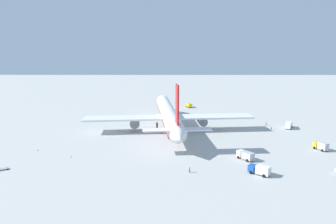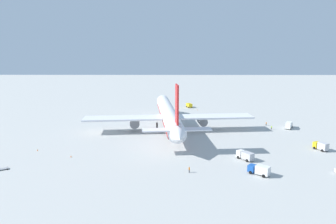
{
  "view_description": "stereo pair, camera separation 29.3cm",
  "coord_description": "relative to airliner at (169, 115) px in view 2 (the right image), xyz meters",
  "views": [
    {
      "loc": [
        -130.86,
        -0.45,
        34.01
      ],
      "look_at": [
        2.35,
        0.17,
        7.12
      ],
      "focal_mm": 32.83,
      "sensor_mm": 36.0,
      "label": 1
    },
    {
      "loc": [
        -130.86,
        -0.74,
        34.01
      ],
      "look_at": [
        2.35,
        0.17,
        7.12
      ],
      "focal_mm": 32.83,
      "sensor_mm": 36.0,
      "label": 2
    }
  ],
  "objects": [
    {
      "name": "traffic_cone_1",
      "position": [
        23.46,
        -36.65,
        -6.43
      ],
      "size": [
        0.36,
        0.36,
        0.55
      ],
      "primitive_type": "cone",
      "color": "orange",
      "rests_on": "ground"
    },
    {
      "name": "service_truck_3",
      "position": [
        53.09,
        -12.2,
        -5.32
      ],
      "size": [
        5.22,
        3.74,
        2.42
      ],
      "color": "yellow",
      "rests_on": "ground"
    },
    {
      "name": "service_truck_2",
      "position": [
        -37.16,
        -24.43,
        -5.21
      ],
      "size": [
        5.9,
        5.06,
        2.65
      ],
      "color": "white",
      "rests_on": "ground"
    },
    {
      "name": "baggage_cart_1",
      "position": [
        -45.89,
        47.75,
        -6.44
      ],
      "size": [
        2.44,
        3.27,
        0.4
      ],
      "color": "gray",
      "rests_on": "ground"
    },
    {
      "name": "ground_plane",
      "position": [
        1.36,
        0.1,
        -6.71
      ],
      "size": [
        600.0,
        600.0,
        0.0
      ],
      "primitive_type": "plane",
      "color": "#B2B2AD"
    },
    {
      "name": "traffic_cone_2",
      "position": [
        -28.83,
        45.03,
        -6.43
      ],
      "size": [
        0.36,
        0.36,
        0.55
      ],
      "primitive_type": "cone",
      "color": "orange",
      "rests_on": "ground"
    },
    {
      "name": "ground_worker_2",
      "position": [
        -47.65,
        -6.09,
        -5.85
      ],
      "size": [
        0.49,
        0.49,
        1.7
      ],
      "color": "#3F3F47",
      "rests_on": "ground"
    },
    {
      "name": "service_truck_0",
      "position": [
        -49.1,
        -25.52,
        -5.19
      ],
      "size": [
        5.54,
        6.0,
        2.79
      ],
      "color": "#194CA5",
      "rests_on": "ground"
    },
    {
      "name": "service_truck_4",
      "position": [
        2.47,
        -53.18,
        -5.07
      ],
      "size": [
        6.77,
        5.08,
        3.06
      ],
      "color": "white",
      "rests_on": "ground"
    },
    {
      "name": "service_truck_1",
      "position": [
        -27.56,
        -52.88,
        -5.15
      ],
      "size": [
        5.48,
        3.98,
        2.88
      ],
      "color": "yellow",
      "rests_on": "ground"
    },
    {
      "name": "airliner",
      "position": [
        0.0,
        0.0,
        0.0
      ],
      "size": [
        79.65,
        72.18,
        23.09
      ],
      "color": "white",
      "rests_on": "ground"
    },
    {
      "name": "ground_worker_1",
      "position": [
        8.0,
        -44.91,
        -5.86
      ],
      "size": [
        0.56,
        0.56,
        1.68
      ],
      "color": "black",
      "rests_on": "ground"
    },
    {
      "name": "baggage_cart_0",
      "position": [
        29.1,
        -34.86,
        -6.01
      ],
      "size": [
        3.29,
        2.16,
        1.26
      ],
      "color": "#595B60",
      "rests_on": "ground"
    },
    {
      "name": "traffic_cone_3",
      "position": [
        44.5,
        -16.4,
        -6.43
      ],
      "size": [
        0.36,
        0.36,
        0.55
      ],
      "primitive_type": "cone",
      "color": "orange",
      "rests_on": "ground"
    },
    {
      "name": "ground_worker_0",
      "position": [
        0.88,
        -45.02,
        -5.89
      ],
      "size": [
        0.46,
        0.46,
        1.62
      ],
      "color": "black",
      "rests_on": "ground"
    },
    {
      "name": "traffic_cone_0",
      "position": [
        -35.22,
        31.45,
        -6.43
      ],
      "size": [
        0.36,
        0.36,
        0.55
      ],
      "primitive_type": "cone",
      "color": "orange",
      "rests_on": "ground"
    }
  ]
}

